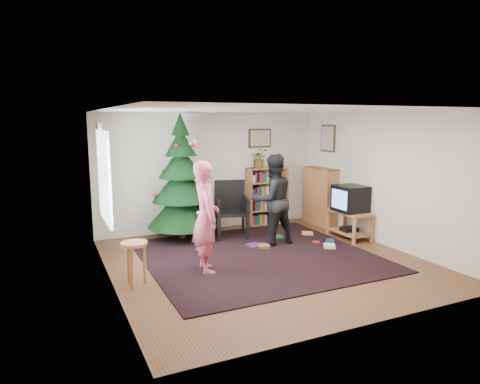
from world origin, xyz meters
name	(u,v)px	position (x,y,z in m)	size (l,w,h in m)	color
floor	(266,261)	(0.00, 0.00, 0.00)	(5.00, 5.00, 0.00)	brown
ceiling	(267,110)	(0.00, 0.00, 2.50)	(5.00, 5.00, 0.00)	white
wall_back	(212,172)	(0.00, 2.50, 1.25)	(5.00, 0.02, 2.50)	silver
wall_front	(372,220)	(0.00, -2.50, 1.25)	(5.00, 0.02, 2.50)	silver
wall_left	(108,200)	(-2.50, 0.00, 1.25)	(0.02, 5.00, 2.50)	silver
wall_right	(384,179)	(2.50, 0.00, 1.25)	(0.02, 5.00, 2.50)	silver
rug	(258,256)	(0.00, 0.30, 0.01)	(3.80, 3.60, 0.02)	black
window_pane	(104,177)	(-2.47, 0.60, 1.50)	(0.04, 1.20, 1.40)	silver
curtain	(101,172)	(-2.43, 1.30, 1.50)	(0.06, 0.35, 1.60)	silver
picture_back	(260,138)	(1.15, 2.48, 1.95)	(0.55, 0.03, 0.42)	#4C3319
picture_right	(328,138)	(2.48, 1.75, 1.95)	(0.03, 0.50, 0.60)	#4C3319
christmas_tree	(182,188)	(-0.86, 1.92, 1.04)	(1.38, 1.38, 2.50)	#3F2816
bookshelf_back	(267,195)	(1.28, 2.34, 0.66)	(0.95, 0.30, 1.30)	#B97742
bookshelf_right	(320,196)	(2.34, 1.77, 0.66)	(0.30, 0.95, 1.30)	#B97742
tv_stand	(349,222)	(2.22, 0.59, 0.32)	(0.50, 0.89, 0.55)	#B97742
crt_tv	(350,198)	(2.22, 0.59, 0.81)	(0.55, 0.59, 0.52)	black
armchair	(229,206)	(0.07, 1.73, 0.62)	(0.77, 0.78, 1.14)	black
stool	(134,252)	(-2.20, -0.14, 0.49)	(0.38, 0.38, 0.64)	#B97742
person_standing	(206,217)	(-1.07, -0.02, 0.87)	(0.64, 0.42, 1.74)	#CB516B
person_by_chair	(273,200)	(0.59, 0.84, 0.86)	(0.84, 0.65, 1.72)	black
potted_plant	(260,158)	(1.08, 2.34, 1.51)	(0.38, 0.33, 0.42)	gray
table_lamp	(279,157)	(1.58, 2.34, 1.52)	(0.24, 0.24, 0.32)	#A57F33
floor_clutter	(297,241)	(1.06, 0.70, 0.04)	(1.61, 1.21, 0.08)	#A51E19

